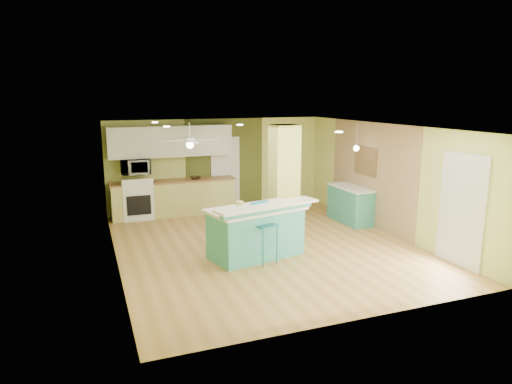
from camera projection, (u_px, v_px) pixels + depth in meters
floor at (265, 246)px, 9.66m from camera, size 6.00×7.00×0.01m
ceiling at (265, 127)px, 9.14m from camera, size 6.00×7.00×0.01m
wall_back at (218, 164)px, 12.61m from camera, size 6.00×0.01×2.50m
wall_front at (361, 236)px, 6.20m from camera, size 6.00×0.01×2.50m
wall_left at (113, 199)px, 8.36m from camera, size 0.01×7.00×2.50m
wall_right at (387, 179)px, 10.45m from camera, size 0.01×7.00×2.50m
wood_panel at (371, 174)px, 10.99m from camera, size 0.02×3.40×2.50m
olive_accent at (225, 164)px, 12.66m from camera, size 2.20×0.02×2.50m
interior_door at (225, 173)px, 12.69m from camera, size 0.82×0.05×2.00m
french_door at (461, 210)px, 8.37m from camera, size 0.04×1.08×2.10m
column at (284, 182)px, 10.08m from camera, size 0.55×0.55×2.50m
kitchen_run at (174, 198)px, 12.04m from camera, size 3.25×0.63×0.94m
stove at (137, 201)px, 11.70m from camera, size 0.76×0.66×1.08m
upper_cabinets at (171, 141)px, 11.84m from camera, size 3.20×0.34×0.80m
microwave at (135, 167)px, 11.53m from camera, size 0.70×0.48×0.39m
ceiling_fan at (190, 141)px, 10.68m from camera, size 1.41×1.41×0.61m
pendant_lamp at (356, 148)px, 10.88m from camera, size 0.14×0.14×0.69m
wall_decor at (366, 161)px, 11.10m from camera, size 0.03×0.90×0.70m
peninsula at (256, 231)px, 8.92m from camera, size 2.18×1.53×1.13m
bar_stool at (262, 222)px, 8.54m from camera, size 0.48×0.48×1.18m
side_counter at (350, 204)px, 11.41m from camera, size 0.59×1.39×0.90m
fruit_bowl at (196, 178)px, 12.13m from camera, size 0.34×0.34×0.07m
canister at (240, 206)px, 8.60m from camera, size 0.14×0.14×0.18m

